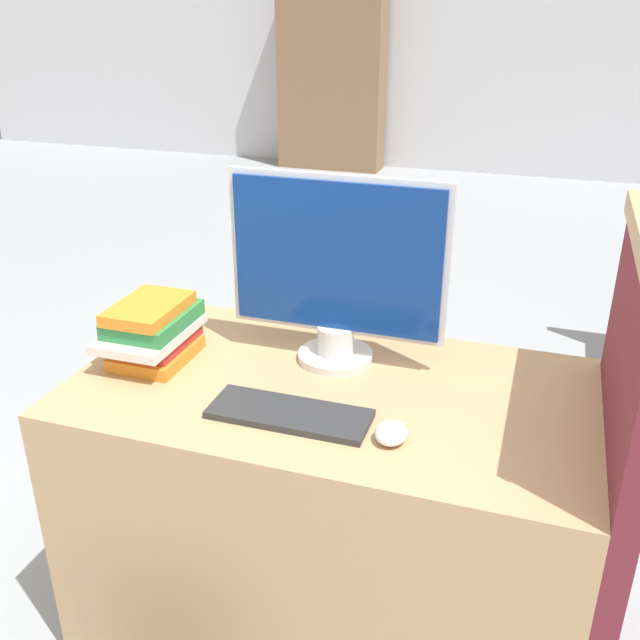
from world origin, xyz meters
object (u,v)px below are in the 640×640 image
(keyboard, at_px, (289,414))
(mouse, at_px, (391,433))
(book_stack, at_px, (153,331))
(monitor, at_px, (336,271))

(keyboard, height_order, mouse, mouse)
(keyboard, height_order, book_stack, book_stack)
(keyboard, bearing_deg, mouse, -5.22)
(book_stack, bearing_deg, monitor, 17.53)
(keyboard, bearing_deg, monitor, 87.13)
(monitor, bearing_deg, keyboard, -92.87)
(mouse, height_order, book_stack, book_stack)
(mouse, xyz_separation_m, book_stack, (-0.65, 0.18, 0.06))
(keyboard, relative_size, mouse, 4.34)
(monitor, bearing_deg, book_stack, -162.47)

